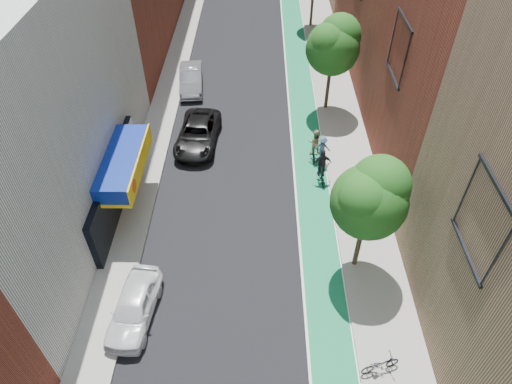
{
  "coord_description": "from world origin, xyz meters",
  "views": [
    {
      "loc": [
        0.88,
        -3.99,
        18.14
      ],
      "look_at": [
        0.71,
        13.62,
        1.5
      ],
      "focal_mm": 32.0,
      "sensor_mm": 36.0,
      "label": 1
    }
  ],
  "objects_px": {
    "parked_car_silver": "(191,79)",
    "cyclist_lane_near": "(314,147)",
    "parked_car_white": "(134,307)",
    "parked_car_black": "(198,134)",
    "cyclist_lane_far": "(322,151)",
    "cyclist_lane_mid": "(322,169)"
  },
  "relations": [
    {
      "from": "parked_car_silver",
      "to": "cyclist_lane_near",
      "type": "xyz_separation_m",
      "value": [
        8.58,
        -8.37,
        0.1
      ]
    },
    {
      "from": "parked_car_white",
      "to": "cyclist_lane_near",
      "type": "xyz_separation_m",
      "value": [
        8.86,
        11.37,
        0.14
      ]
    },
    {
      "from": "parked_car_white",
      "to": "parked_car_silver",
      "type": "bearing_deg",
      "value": 95.01
    },
    {
      "from": "parked_car_black",
      "to": "cyclist_lane_far",
      "type": "distance_m",
      "value": 8.02
    },
    {
      "from": "parked_car_white",
      "to": "cyclist_lane_far",
      "type": "bearing_deg",
      "value": 55.35
    },
    {
      "from": "parked_car_white",
      "to": "cyclist_lane_far",
      "type": "xyz_separation_m",
      "value": [
        9.29,
        10.88,
        0.16
      ]
    },
    {
      "from": "parked_car_silver",
      "to": "parked_car_white",
      "type": "bearing_deg",
      "value": -96.46
    },
    {
      "from": "parked_car_black",
      "to": "cyclist_lane_mid",
      "type": "height_order",
      "value": "cyclist_lane_mid"
    },
    {
      "from": "parked_car_black",
      "to": "cyclist_lane_far",
      "type": "relative_size",
      "value": 2.77
    },
    {
      "from": "parked_car_white",
      "to": "cyclist_lane_mid",
      "type": "xyz_separation_m",
      "value": [
        9.14,
        9.26,
        0.14
      ]
    },
    {
      "from": "cyclist_lane_mid",
      "to": "parked_car_silver",
      "type": "bearing_deg",
      "value": -56.48
    },
    {
      "from": "parked_car_white",
      "to": "parked_car_silver",
      "type": "xyz_separation_m",
      "value": [
        0.29,
        19.75,
        0.04
      ]
    },
    {
      "from": "cyclist_lane_near",
      "to": "cyclist_lane_mid",
      "type": "distance_m",
      "value": 2.14
    },
    {
      "from": "cyclist_lane_mid",
      "to": "parked_car_black",
      "type": "bearing_deg",
      "value": -31.52
    },
    {
      "from": "parked_car_silver",
      "to": "cyclist_lane_far",
      "type": "relative_size",
      "value": 2.42
    },
    {
      "from": "parked_car_white",
      "to": "cyclist_lane_mid",
      "type": "bearing_deg",
      "value": 51.21
    },
    {
      "from": "parked_car_black",
      "to": "cyclist_lane_mid",
      "type": "distance_m",
      "value": 8.42
    },
    {
      "from": "cyclist_lane_near",
      "to": "cyclist_lane_far",
      "type": "height_order",
      "value": "cyclist_lane_near"
    },
    {
      "from": "parked_car_black",
      "to": "parked_car_silver",
      "type": "distance_m",
      "value": 7.06
    },
    {
      "from": "cyclist_lane_mid",
      "to": "cyclist_lane_far",
      "type": "relative_size",
      "value": 1.12
    },
    {
      "from": "parked_car_white",
      "to": "parked_car_black",
      "type": "distance_m",
      "value": 12.89
    },
    {
      "from": "parked_car_silver",
      "to": "cyclist_lane_far",
      "type": "xyz_separation_m",
      "value": [
        9.0,
        -8.87,
        0.11
      ]
    }
  ]
}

